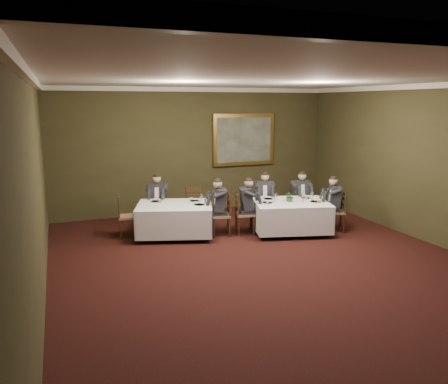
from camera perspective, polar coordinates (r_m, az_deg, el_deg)
ground at (r=8.35m, az=6.74°, el=-10.18°), size 10.00×10.00×0.00m
ceiling at (r=7.77m, az=7.37°, el=14.56°), size 8.00×10.00×0.10m
back_wall at (r=12.47m, az=-3.80°, el=5.42°), size 8.00×0.10×3.50m
left_wall at (r=6.98m, az=-23.39°, el=-0.40°), size 0.10×10.00×3.50m
right_wall at (r=10.35m, az=27.04°, el=2.91°), size 0.10×10.00×3.50m
crown_molding at (r=7.77m, az=7.35°, el=14.12°), size 8.00×10.00×0.12m
table_main at (r=10.63m, az=8.68°, el=-2.90°), size 2.06×1.76×0.67m
table_second at (r=10.28m, az=-6.45°, el=-3.33°), size 2.06×1.79×0.67m
chair_main_backleft at (r=11.42m, az=5.22°, el=-2.65°), size 0.55×0.54×1.00m
diner_main_backleft at (r=11.36m, az=5.25°, el=-1.55°), size 0.53×0.58×1.35m
chair_main_backright at (r=11.64m, az=9.80°, el=-2.51°), size 0.46×0.44×1.00m
diner_main_backright at (r=11.57m, az=9.87°, el=-1.42°), size 0.43×0.50×1.35m
chair_main_endleft at (r=10.45m, az=2.69°, el=-3.97°), size 0.51×0.52×1.00m
diner_main_endleft at (r=10.39m, az=2.76°, el=-2.76°), size 0.56×0.50×1.35m
chair_main_endright at (r=11.00m, az=14.33°, el=-3.53°), size 0.56×0.57×1.00m
diner_main_endright at (r=10.94m, az=14.33°, el=-2.38°), size 0.60×0.56×1.35m
chair_sec_backleft at (r=11.22m, az=-8.57°, el=-3.00°), size 0.56×0.55×1.00m
diner_sec_backleft at (r=11.15m, az=-8.61°, el=-1.88°), size 0.55×0.59×1.35m
chair_sec_backright at (r=11.17m, az=-3.81°, el=-2.95°), size 0.49×0.47×1.00m
chair_sec_endright at (r=10.32m, az=-0.31°, el=-4.15°), size 0.52×0.53×1.00m
diner_sec_endright at (r=10.26m, az=-0.38°, el=-2.92°), size 0.56×0.51×1.35m
chair_sec_endleft at (r=10.44m, az=-12.47°, el=-4.25°), size 0.47×0.49×1.00m
centerpiece at (r=10.52m, az=8.64°, el=-0.47°), size 0.30×0.28×0.29m
candlestick at (r=10.55m, az=10.33°, el=-0.41°), size 0.06×0.06×0.44m
place_setting_table_main at (r=10.84m, az=5.99°, el=-0.67°), size 0.33×0.31×0.14m
place_setting_table_second at (r=10.63m, az=-8.66°, el=-0.98°), size 0.33×0.31×0.14m
painting at (r=12.89m, az=2.60°, el=6.84°), size 1.91×0.09×1.51m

